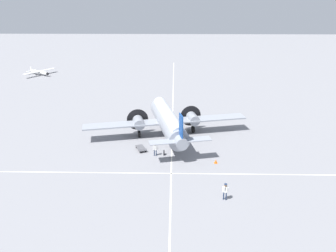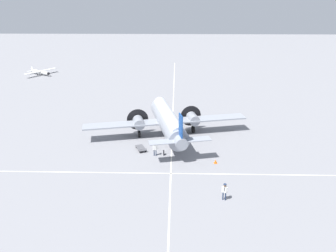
# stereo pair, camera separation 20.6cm
# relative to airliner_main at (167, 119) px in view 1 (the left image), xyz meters

# --- Properties ---
(ground_plane) EXTENTS (300.00, 300.00, 0.00)m
(ground_plane) POSITION_rel_airliner_main_xyz_m (0.47, 0.11, -2.65)
(ground_plane) COLOR gray
(apron_line_eastwest) EXTENTS (120.00, 0.16, 0.01)m
(apron_line_eastwest) POSITION_rel_airliner_main_xyz_m (0.47, 0.70, -2.65)
(apron_line_eastwest) COLOR silver
(apron_line_eastwest) RESTS_ON ground_plane
(apron_line_northsouth) EXTENTS (0.16, 120.00, 0.01)m
(apron_line_northsouth) POSITION_rel_airliner_main_xyz_m (11.04, 0.11, -2.65)
(apron_line_northsouth) COLOR silver
(apron_line_northsouth) RESTS_ON ground_plane
(airliner_main) EXTENTS (17.21, 24.06, 6.20)m
(airliner_main) POSITION_rel_airliner_main_xyz_m (0.00, 0.00, 0.00)
(airliner_main) COLOR #9399A3
(airliner_main) RESTS_ON ground_plane
(crew_foreground) EXTENTS (0.39, 0.60, 1.84)m
(crew_foreground) POSITION_rel_airliner_main_xyz_m (16.26, 6.19, -1.50)
(crew_foreground) COLOR navy
(crew_foreground) RESTS_ON ground_plane
(passenger_boarding) EXTENTS (0.30, 0.59, 1.73)m
(passenger_boarding) POSITION_rel_airliner_main_xyz_m (6.43, -1.42, -1.57)
(passenger_boarding) COLOR navy
(passenger_boarding) RESTS_ON ground_plane
(suitcase_near_door) EXTENTS (0.47, 0.14, 0.65)m
(suitcase_near_door) POSITION_rel_airliner_main_xyz_m (6.20, -0.30, -2.34)
(suitcase_near_door) COLOR #232328
(suitcase_near_door) RESTS_ON ground_plane
(baggage_cart) EXTENTS (2.36, 1.78, 0.56)m
(baggage_cart) POSITION_rel_airliner_main_xyz_m (4.78, -3.44, -2.37)
(baggage_cart) COLOR #56565B
(baggage_cart) RESTS_ON ground_plane
(light_aircraft_distant) EXTENTS (8.85, 6.99, 1.89)m
(light_aircraft_distant) POSITION_rel_airliner_main_xyz_m (-40.71, -34.87, -1.85)
(light_aircraft_distant) COLOR white
(light_aircraft_distant) RESTS_ON ground_plane
(traffic_cone) EXTENTS (0.41, 0.41, 0.54)m
(traffic_cone) POSITION_rel_airliner_main_xyz_m (8.36, 6.20, -2.40)
(traffic_cone) COLOR orange
(traffic_cone) RESTS_ON ground_plane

